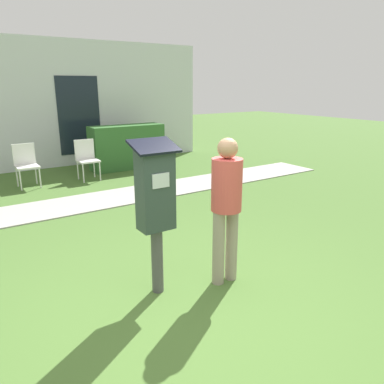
# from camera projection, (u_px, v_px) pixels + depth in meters

# --- Properties ---
(ground_plane) EXTENTS (40.00, 40.00, 0.00)m
(ground_plane) POSITION_uv_depth(u_px,v_px,m) (186.00, 310.00, 3.60)
(ground_plane) COLOR #476B2D
(sidewalk) EXTENTS (12.00, 1.10, 0.02)m
(sidewalk) POSITION_uv_depth(u_px,v_px,m) (69.00, 206.00, 6.66)
(sidewalk) COLOR #A3A099
(sidewalk) RESTS_ON ground
(building_facade) EXTENTS (10.00, 0.26, 3.20)m
(building_facade) POSITION_uv_depth(u_px,v_px,m) (19.00, 105.00, 9.07)
(building_facade) COLOR silver
(building_facade) RESTS_ON ground
(parking_meter) EXTENTS (0.44, 0.31, 1.59)m
(parking_meter) POSITION_uv_depth(u_px,v_px,m) (156.00, 198.00, 3.65)
(parking_meter) COLOR #4C4C4C
(parking_meter) RESTS_ON ground
(person_standing) EXTENTS (0.32, 0.32, 1.58)m
(person_standing) POSITION_uv_depth(u_px,v_px,m) (226.00, 200.00, 3.89)
(person_standing) COLOR gray
(person_standing) RESTS_ON ground
(outdoor_chair_middle) EXTENTS (0.44, 0.44, 0.90)m
(outdoor_chair_middle) POSITION_uv_depth(u_px,v_px,m) (26.00, 162.00, 7.83)
(outdoor_chair_middle) COLOR white
(outdoor_chair_middle) RESTS_ON ground
(outdoor_chair_right) EXTENTS (0.44, 0.44, 0.90)m
(outdoor_chair_right) POSITION_uv_depth(u_px,v_px,m) (86.00, 156.00, 8.42)
(outdoor_chair_right) COLOR white
(outdoor_chair_right) RESTS_ON ground
(hedge_row) EXTENTS (1.87, 0.60, 1.10)m
(hedge_row) POSITION_uv_depth(u_px,v_px,m) (127.00, 147.00, 9.56)
(hedge_row) COLOR #33662D
(hedge_row) RESTS_ON ground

